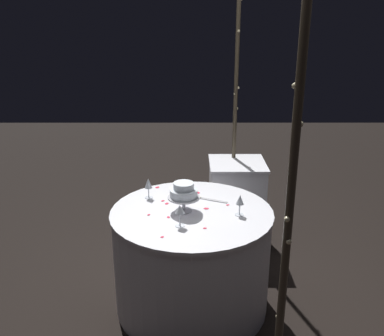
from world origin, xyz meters
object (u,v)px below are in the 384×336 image
tiered_cake (184,192)px  wine_glass_3 (177,186)px  side_table (236,203)px  main_table (192,259)px  wine_glass_1 (180,210)px  wine_glass_0 (240,201)px  cake_knife (206,199)px  wine_glass_2 (149,184)px  decorative_arch (255,94)px

tiered_cake → wine_glass_3: size_ratio=1.55×
side_table → wine_glass_3: size_ratio=5.63×
main_table → wine_glass_1: size_ratio=7.65×
wine_glass_0 → cake_knife: size_ratio=0.53×
wine_glass_2 → cake_knife: size_ratio=0.55×
wine_glass_1 → wine_glass_3: size_ratio=1.04×
wine_glass_2 → wine_glass_3: (0.03, 0.21, -0.00)m
main_table → tiered_cake: 0.52m
main_table → tiered_cake: size_ratio=5.14×
main_table → cake_knife: cake_knife is taller
main_table → wine_glass_0: size_ratio=7.67×
wine_glass_1 → cake_knife: bearing=157.2°
wine_glass_0 → wine_glass_3: wine_glass_0 is taller
side_table → wine_glass_0: wine_glass_0 is taller
cake_knife → main_table: bearing=-27.8°
tiered_cake → wine_glass_0: tiered_cake is taller
tiered_cake → wine_glass_3: (-0.20, -0.06, -0.03)m
tiered_cake → wine_glass_2: (-0.23, -0.27, -0.03)m
main_table → wine_glass_1: 0.55m
decorative_arch → main_table: 1.25m
wine_glass_1 → cake_knife: (-0.43, 0.18, -0.11)m
main_table → wine_glass_3: wine_glass_3 is taller
side_table → tiered_cake: size_ratio=3.63×
wine_glass_3 → wine_glass_0: bearing=59.1°
wine_glass_2 → main_table: bearing=54.7°
decorative_arch → wine_glass_1: decorative_arch is taller
tiered_cake → wine_glass_1: 0.23m
side_table → wine_glass_2: (0.73, -0.73, 0.47)m
wine_glass_0 → side_table: bearing=174.8°
tiered_cake → wine_glass_2: bearing=-131.2°
wine_glass_1 → cake_knife: 0.48m
tiered_cake → cake_knife: tiered_cake is taller
tiered_cake → wine_glass_3: 0.21m
main_table → tiered_cake: (0.01, -0.05, 0.52)m
wine_glass_0 → cake_knife: 0.36m
wine_glass_3 → tiered_cake: bearing=16.0°
wine_glass_1 → cake_knife: size_ratio=0.53×
wine_glass_1 → wine_glass_2: 0.52m
tiered_cake → wine_glass_1: (0.23, -0.02, -0.03)m
main_table → wine_glass_0: wine_glass_0 is taller
tiered_cake → wine_glass_0: size_ratio=1.49×
decorative_arch → tiered_cake: (0.00, -0.45, -0.67)m
decorative_arch → wine_glass_1: size_ratio=16.22×
cake_knife → wine_glass_3: bearing=-88.3°
wine_glass_0 → wine_glass_1: bearing=-67.7°
tiered_cake → wine_glass_0: 0.38m
wine_glass_1 → wine_glass_2: bearing=-151.9°
side_table → wine_glass_0: bearing=-5.2°
wine_glass_2 → cake_knife: (0.03, 0.42, -0.10)m
decorative_arch → wine_glass_2: decorative_arch is taller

